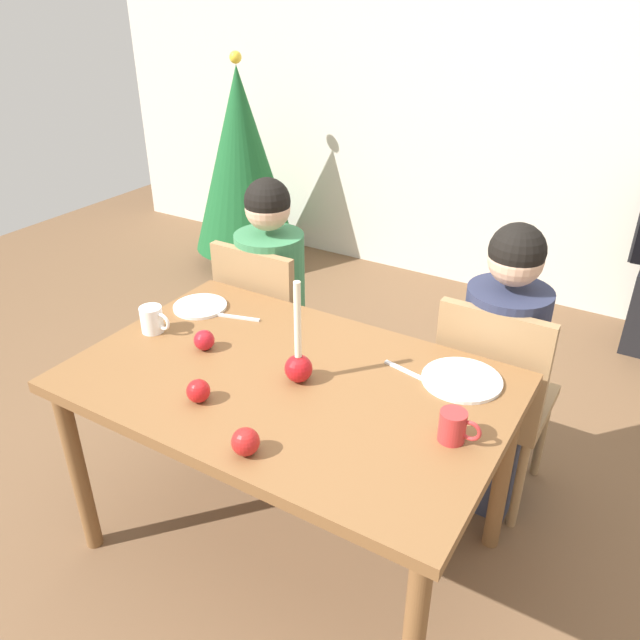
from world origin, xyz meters
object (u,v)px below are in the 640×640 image
chair_left (268,324)px  apple_by_right_mug (198,391)px  plate_right (462,380)px  dining_table (288,399)px  mug_left (154,319)px  apple_by_left_plate (245,442)px  person_left_child (272,310)px  plate_left (200,306)px  person_right_child (497,376)px  christmas_tree (242,161)px  chair_right (492,393)px  apple_near_candle (205,340)px  candle_centerpiece (298,362)px  mug_right (454,426)px

chair_left → apple_by_right_mug: chair_left is taller
plate_right → dining_table: bearing=-150.7°
mug_left → apple_by_left_plate: size_ratio=1.60×
person_left_child → plate_left: person_left_child is taller
dining_table → chair_left: size_ratio=1.56×
person_right_child → christmas_tree: bearing=148.2°
plate_left → dining_table: bearing=-22.1°
apple_by_left_plate → person_left_child: bearing=122.0°
chair_right → apple_by_right_mug: bearing=-128.4°
person_left_child → apple_by_left_plate: size_ratio=14.92×
dining_table → christmas_tree: bearing=130.6°
chair_left → person_left_child: person_left_child is taller
plate_left → apple_by_right_mug: apple_by_right_mug is taller
dining_table → mug_left: bearing=179.5°
person_right_child → apple_near_candle: person_right_child is taller
candle_centerpiece → plate_left: bearing=159.8°
plate_right → candle_centerpiece: bearing=-149.5°
plate_left → apple_near_candle: size_ratio=2.88×
dining_table → person_left_child: 0.83m
person_right_child → candle_centerpiece: size_ratio=3.36×
mug_right → apple_by_right_mug: size_ratio=1.66×
candle_centerpiece → apple_by_left_plate: candle_centerpiece is taller
apple_near_candle → apple_by_left_plate: size_ratio=0.92×
chair_right → apple_near_candle: bearing=-144.8°
person_right_child → candle_centerpiece: (-0.48, -0.63, 0.25)m
christmas_tree → mug_left: bearing=-60.2°
apple_near_candle → person_right_child: bearing=36.6°
chair_left → plate_right: size_ratio=3.51×
plate_left → plate_right: 1.05m
candle_centerpiece → mug_right: bearing=-2.8°
plate_left → person_right_child: bearing=20.9°
mug_left → mug_right: 1.15m
christmas_tree → apple_near_candle: christmas_tree is taller
mug_right → christmas_tree: bearing=138.3°
person_left_child → mug_right: bearing=-31.2°
christmas_tree → plate_right: (2.24, -1.78, -0.01)m
chair_left → christmas_tree: size_ratio=0.61×
chair_right → christmas_tree: bearing=147.6°
plate_right → chair_right: bearing=85.6°
plate_left → mug_right: mug_right is taller
chair_right → plate_right: size_ratio=3.51×
mug_right → apple_by_right_mug: 0.76m
christmas_tree → apple_by_left_plate: (1.86, -2.41, 0.02)m
mug_right → apple_near_candle: 0.91m
dining_table → apple_near_candle: size_ratio=19.44×
chair_right → plate_left: size_ratio=4.33×
christmas_tree → apple_by_left_plate: bearing=-52.3°
plate_right → apple_by_right_mug: 0.83m
person_left_child → christmas_tree: christmas_tree is taller
chair_left → candle_centerpiece: bearing=-47.1°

